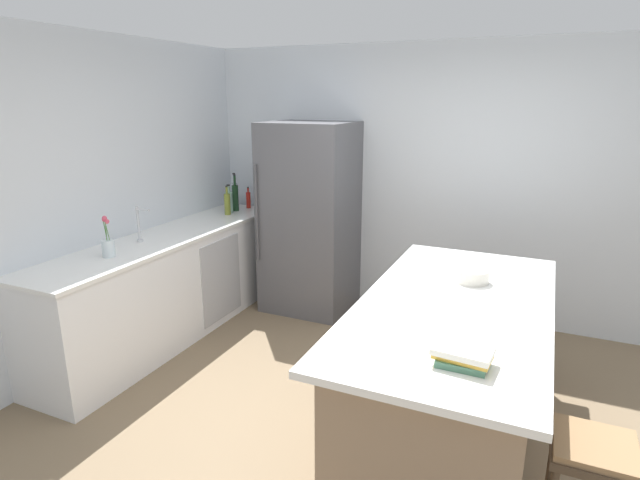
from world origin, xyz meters
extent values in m
plane|color=#7A664C|center=(0.00, 0.00, 0.00)|extent=(7.20, 7.20, 0.00)
cube|color=silver|center=(0.00, 2.25, 1.30)|extent=(6.00, 0.10, 2.60)
cube|color=silver|center=(-2.45, 0.00, 1.30)|extent=(0.10, 6.00, 2.60)
cube|color=white|center=(-2.09, 0.73, 0.45)|extent=(0.61, 2.75, 0.91)
cube|color=white|center=(-2.09, 0.73, 0.92)|extent=(0.64, 2.78, 0.03)
cube|color=#B2B5BA|center=(-1.79, 1.07, 0.45)|extent=(0.01, 0.60, 0.76)
cube|color=#8E755B|center=(0.48, 0.25, 0.44)|extent=(0.92, 2.01, 0.88)
cube|color=white|center=(0.48, 0.25, 0.90)|extent=(1.08, 2.21, 0.04)
cube|color=#56565B|center=(-1.22, 1.83, 0.94)|extent=(0.83, 0.74, 1.88)
cylinder|color=#4C4C51|center=(-1.60, 1.44, 1.03)|extent=(0.02, 0.02, 0.94)
cylinder|color=#473828|center=(1.07, -0.27, 0.29)|extent=(0.04, 0.04, 0.58)
cube|color=#473828|center=(1.22, -0.42, 0.60)|extent=(0.36, 0.36, 0.04)
cube|color=olive|center=(1.22, -0.42, 0.64)|extent=(0.34, 0.34, 0.03)
cylinder|color=silver|center=(-2.15, 0.47, 0.95)|extent=(0.05, 0.05, 0.02)
cylinder|color=silver|center=(-2.15, 0.47, 1.10)|extent=(0.02, 0.02, 0.28)
cylinder|color=silver|center=(-2.09, 0.47, 1.22)|extent=(0.14, 0.02, 0.02)
cylinder|color=silver|center=(-2.07, 0.05, 1.00)|extent=(0.10, 0.10, 0.13)
cylinder|color=#4C7F3D|center=(-2.08, 0.06, 1.11)|extent=(0.01, 0.03, 0.24)
sphere|color=#DB4C66|center=(-2.08, 0.06, 1.22)|extent=(0.04, 0.04, 0.04)
cylinder|color=#4C7F3D|center=(-2.06, 0.05, 1.11)|extent=(0.01, 0.02, 0.25)
sphere|color=#DB4C66|center=(-2.06, 0.05, 1.24)|extent=(0.04, 0.04, 0.04)
cylinder|color=#4C7F3D|center=(-2.05, 0.05, 1.10)|extent=(0.01, 0.04, 0.22)
sphere|color=#DB4C66|center=(-2.05, 0.05, 1.21)|extent=(0.04, 0.04, 0.04)
cylinder|color=red|center=(-2.04, 2.00, 1.02)|extent=(0.05, 0.05, 0.17)
cylinder|color=red|center=(-2.04, 2.00, 1.13)|extent=(0.02, 0.02, 0.05)
cylinder|color=black|center=(-2.04, 2.00, 1.16)|extent=(0.02, 0.02, 0.01)
cylinder|color=silver|center=(-2.15, 1.90, 1.07)|extent=(0.07, 0.07, 0.28)
cylinder|color=silver|center=(-2.15, 1.90, 1.26)|extent=(0.03, 0.03, 0.10)
cylinder|color=black|center=(-2.15, 1.90, 1.32)|extent=(0.03, 0.03, 0.01)
cylinder|color=#19381E|center=(-2.09, 1.82, 1.07)|extent=(0.07, 0.07, 0.28)
cylinder|color=#19381E|center=(-2.09, 1.82, 1.26)|extent=(0.02, 0.02, 0.10)
cylinder|color=black|center=(-2.09, 1.82, 1.32)|extent=(0.03, 0.03, 0.01)
cylinder|color=#8CB79E|center=(-2.10, 1.71, 1.04)|extent=(0.08, 0.08, 0.22)
cylinder|color=#8CB79E|center=(-2.10, 1.71, 1.19)|extent=(0.03, 0.03, 0.06)
cylinder|color=black|center=(-2.10, 1.71, 1.22)|extent=(0.03, 0.03, 0.01)
cylinder|color=olive|center=(-2.06, 1.63, 1.04)|extent=(0.06, 0.06, 0.22)
cylinder|color=olive|center=(-2.06, 1.63, 1.19)|extent=(0.02, 0.02, 0.07)
cylinder|color=black|center=(-2.06, 1.63, 1.23)|extent=(0.02, 0.02, 0.01)
cube|color=#4C7F60|center=(0.64, -0.48, 0.94)|extent=(0.22, 0.17, 0.03)
cube|color=gold|center=(0.64, -0.48, 0.97)|extent=(0.26, 0.17, 0.03)
cube|color=silver|center=(0.64, -0.48, 1.00)|extent=(0.27, 0.21, 0.03)
cylinder|color=silver|center=(0.52, 0.65, 0.97)|extent=(0.22, 0.22, 0.09)
camera|label=1|loc=(0.90, -2.64, 2.10)|focal=28.55mm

